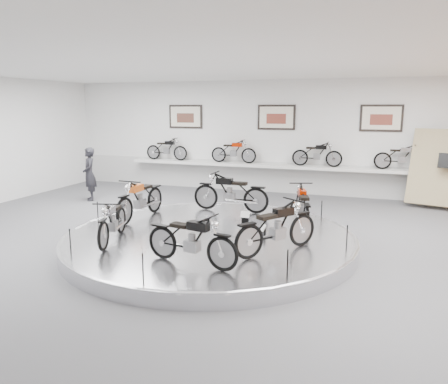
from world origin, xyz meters
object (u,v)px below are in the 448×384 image
(display_platform, at_px, (210,240))
(bike_a, at_px, (303,205))
(bike_d, at_px, (112,221))
(bike_b, at_px, (230,192))
(visitor, at_px, (89,174))
(bike_f, at_px, (277,227))
(bike_c, at_px, (140,198))
(shelf, at_px, (274,166))
(bike_e, at_px, (191,239))

(display_platform, bearing_deg, bike_a, 36.76)
(bike_d, bearing_deg, bike_a, 110.07)
(bike_b, distance_m, visitor, 5.42)
(bike_a, distance_m, bike_d, 4.36)
(bike_a, bearing_deg, bike_d, 109.47)
(display_platform, height_order, bike_b, bike_b)
(bike_d, xyz_separation_m, visitor, (-3.81, 4.51, 0.13))
(bike_a, relative_size, bike_f, 0.96)
(bike_b, bearing_deg, bike_c, 38.78)
(bike_b, height_order, bike_c, bike_b)
(bike_a, distance_m, bike_c, 3.99)
(bike_f, xyz_separation_m, visitor, (-7.18, 4.09, 0.08))
(bike_b, xyz_separation_m, bike_f, (1.89, -2.91, -0.02))
(shelf, height_order, bike_d, bike_d)
(bike_f, bearing_deg, visitor, 96.24)
(bike_b, height_order, bike_f, bike_b)
(visitor, bearing_deg, bike_c, 12.81)
(display_platform, distance_m, bike_c, 2.31)
(shelf, relative_size, visitor, 6.26)
(shelf, xyz_separation_m, bike_c, (-2.11, -5.74, -0.18))
(bike_e, xyz_separation_m, visitor, (-5.90, 5.24, 0.11))
(shelf, distance_m, bike_c, 6.11)
(display_platform, relative_size, bike_f, 3.75)
(display_platform, relative_size, bike_b, 3.59)
(shelf, relative_size, bike_e, 6.90)
(display_platform, relative_size, bike_a, 3.92)
(bike_d, relative_size, bike_e, 0.96)
(bike_b, bearing_deg, bike_e, 99.53)
(bike_e, xyz_separation_m, bike_f, (1.28, 1.16, 0.03))
(display_platform, xyz_separation_m, shelf, (0.00, 6.40, 0.85))
(bike_a, height_order, visitor, visitor)
(visitor, bearing_deg, bike_f, 20.99)
(bike_d, bearing_deg, bike_f, 81.10)
(bike_a, relative_size, bike_d, 1.07)
(bike_e, bearing_deg, bike_c, 144.55)
(bike_e, height_order, visitor, visitor)
(shelf, height_order, bike_e, bike_e)
(display_platform, relative_size, shelf, 0.58)
(bike_b, relative_size, visitor, 1.02)
(shelf, bearing_deg, bike_e, -87.29)
(bike_f, bearing_deg, bike_d, 133.06)
(bike_f, bearing_deg, display_platform, 100.86)
(bike_d, xyz_separation_m, bike_e, (2.09, -0.73, 0.02))
(display_platform, distance_m, shelf, 6.46)
(display_platform, xyz_separation_m, bike_c, (-2.11, 0.66, 0.67))
(shelf, xyz_separation_m, bike_e, (0.39, -8.34, -0.23))
(bike_a, bearing_deg, display_platform, 110.07)
(bike_a, distance_m, visitor, 7.59)
(bike_b, height_order, visitor, visitor)
(shelf, relative_size, bike_b, 6.17)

